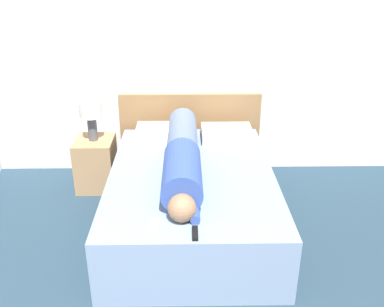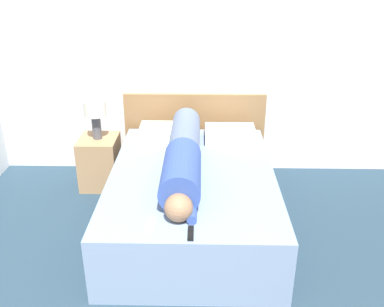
% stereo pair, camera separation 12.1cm
% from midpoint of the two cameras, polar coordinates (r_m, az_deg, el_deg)
% --- Properties ---
extents(wall_back, '(5.41, 0.06, 2.60)m').
position_cam_midpoint_polar(wall_back, '(4.57, 0.35, 13.07)').
color(wall_back, white).
rests_on(wall_back, ground_plane).
extents(bed, '(1.42, 2.03, 0.53)m').
position_cam_midpoint_polar(bed, '(3.82, 0.96, -6.08)').
color(bed, '#7589A8').
rests_on(bed, ground_plane).
extents(headboard, '(1.54, 0.04, 0.89)m').
position_cam_midpoint_polar(headboard, '(4.75, 1.07, 2.75)').
color(headboard, olive).
rests_on(headboard, ground_plane).
extents(nightstand, '(0.39, 0.43, 0.53)m').
position_cam_midpoint_polar(nightstand, '(4.58, -11.42, -1.09)').
color(nightstand, '#A37A51').
rests_on(nightstand, ground_plane).
extents(table_lamp, '(0.22, 0.22, 0.40)m').
position_cam_midpoint_polar(table_lamp, '(4.37, -12.02, 5.41)').
color(table_lamp, '#4C4C51').
rests_on(table_lamp, nightstand).
extents(person_lying, '(0.31, 1.75, 0.31)m').
position_cam_midpoint_polar(person_lying, '(3.66, -0.24, -0.34)').
color(person_lying, '#936B4C').
rests_on(person_lying, bed).
extents(pillow_near_headboard, '(0.53, 0.37, 0.13)m').
position_cam_midpoint_polar(pillow_near_headboard, '(4.35, -2.69, 2.72)').
color(pillow_near_headboard, white).
rests_on(pillow_near_headboard, bed).
extents(pillow_second, '(0.50, 0.37, 0.12)m').
position_cam_midpoint_polar(pillow_second, '(4.35, 5.88, 2.55)').
color(pillow_second, white).
rests_on(pillow_second, bed).
extents(tv_remote, '(0.04, 0.15, 0.02)m').
position_cam_midpoint_polar(tv_remote, '(2.91, 1.04, -10.59)').
color(tv_remote, black).
rests_on(tv_remote, bed).
extents(cell_phone, '(0.06, 0.13, 0.01)m').
position_cam_midpoint_polar(cell_phone, '(3.01, -4.33, -9.38)').
color(cell_phone, '#B2B7BC').
rests_on(cell_phone, bed).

